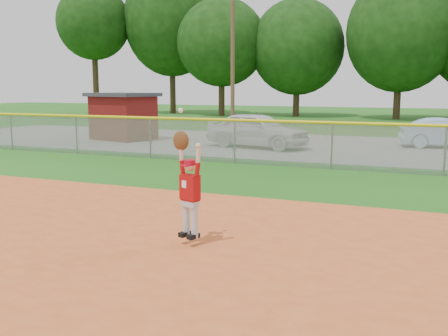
% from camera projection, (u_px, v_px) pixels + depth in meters
% --- Properties ---
extents(ground, '(120.00, 120.00, 0.00)m').
position_uv_depth(ground, '(204.00, 279.00, 6.93)').
color(ground, '#1E5A14').
rests_on(ground, ground).
extents(parking_strip, '(44.00, 10.00, 0.03)m').
position_uv_depth(parking_strip, '(355.00, 148.00, 21.58)').
color(parking_strip, gray).
rests_on(parking_strip, ground).
extents(car_white_a, '(4.74, 2.64, 1.52)m').
position_uv_depth(car_white_a, '(257.00, 130.00, 21.50)').
color(car_white_a, silver).
rests_on(car_white_a, parking_strip).
extents(car_blue, '(3.98, 1.92, 1.26)m').
position_uv_depth(car_blue, '(447.00, 133.00, 21.45)').
color(car_blue, '#9AC2E5').
rests_on(car_blue, parking_strip).
extents(utility_shed, '(3.61, 3.12, 2.33)m').
position_uv_depth(utility_shed, '(123.00, 116.00, 24.70)').
color(utility_shed, '#530E0B').
rests_on(utility_shed, ground).
extents(outfield_fence, '(40.06, 0.10, 1.55)m').
position_uv_depth(outfield_fence, '(332.00, 142.00, 15.94)').
color(outfield_fence, gray).
rests_on(outfield_fence, ground).
extents(power_lines, '(19.40, 0.24, 9.00)m').
position_uv_depth(power_lines, '(394.00, 47.00, 25.95)').
color(power_lines, '#4C3823').
rests_on(power_lines, ground).
extents(tree_line, '(62.37, 13.00, 14.43)m').
position_uv_depth(tree_line, '(407.00, 25.00, 40.06)').
color(tree_line, '#422D1C').
rests_on(tree_line, ground).
extents(ballplayer, '(0.58, 0.35, 2.13)m').
position_uv_depth(ballplayer, '(189.00, 185.00, 8.19)').
color(ballplayer, silver).
rests_on(ballplayer, ground).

